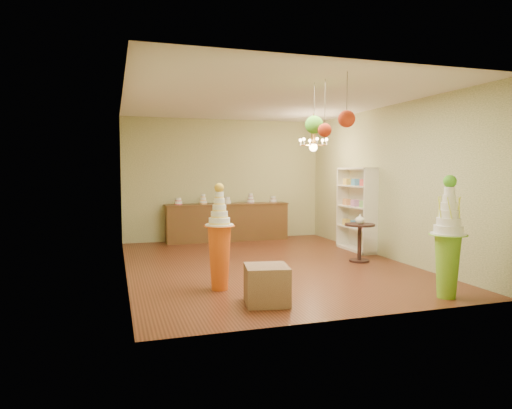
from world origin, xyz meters
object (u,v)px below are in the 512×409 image
object	(u,v)px
pedestal_orange	(220,248)
sideboard	(227,221)
round_table	(360,237)
pedestal_green	(448,250)

from	to	relation	value
pedestal_orange	sideboard	size ratio (longest dim) A/B	0.51
sideboard	round_table	world-z (taller)	sideboard
pedestal_green	round_table	size ratio (longest dim) A/B	2.31
pedestal_orange	round_table	distance (m)	3.23
pedestal_green	round_table	bearing A→B (deg)	87.13
pedestal_orange	pedestal_green	bearing A→B (deg)	-25.25
pedestal_green	sideboard	distance (m)	6.05
round_table	pedestal_orange	bearing A→B (deg)	-158.42
pedestal_green	sideboard	size ratio (longest dim) A/B	0.55
pedestal_orange	sideboard	xyz separation A→B (m)	(1.22, 4.47, -0.13)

